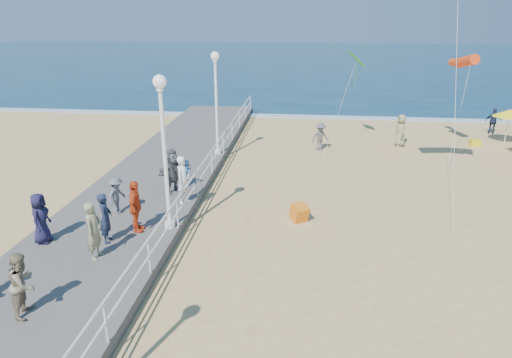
# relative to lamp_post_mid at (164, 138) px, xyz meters

# --- Properties ---
(ground) EXTENTS (160.00, 160.00, 0.00)m
(ground) POSITION_rel_lamp_post_mid_xyz_m (5.35, 0.00, -3.66)
(ground) COLOR #D9B571
(ground) RESTS_ON ground
(ocean) EXTENTS (160.00, 90.00, 0.05)m
(ocean) POSITION_rel_lamp_post_mid_xyz_m (5.35, 65.00, -3.65)
(ocean) COLOR #0C2E49
(ocean) RESTS_ON ground
(surf_line) EXTENTS (160.00, 1.20, 0.04)m
(surf_line) POSITION_rel_lamp_post_mid_xyz_m (5.35, 20.50, -3.63)
(surf_line) COLOR white
(surf_line) RESTS_ON ground
(boardwalk) EXTENTS (5.00, 44.00, 0.40)m
(boardwalk) POSITION_rel_lamp_post_mid_xyz_m (-2.15, 0.00, -3.46)
(boardwalk) COLOR #67635D
(boardwalk) RESTS_ON ground
(railing) EXTENTS (0.05, 42.00, 0.55)m
(railing) POSITION_rel_lamp_post_mid_xyz_m (0.30, 0.00, -2.41)
(railing) COLOR white
(railing) RESTS_ON boardwalk
(lamp_post_mid) EXTENTS (0.44, 0.44, 5.32)m
(lamp_post_mid) POSITION_rel_lamp_post_mid_xyz_m (0.00, 0.00, 0.00)
(lamp_post_mid) COLOR white
(lamp_post_mid) RESTS_ON boardwalk
(lamp_post_far) EXTENTS (0.44, 0.44, 5.32)m
(lamp_post_far) POSITION_rel_lamp_post_mid_xyz_m (0.00, 9.00, 0.00)
(lamp_post_far) COLOR white
(lamp_post_far) RESTS_ON boardwalk
(woman_holding_toddler) EXTENTS (0.66, 0.81, 1.92)m
(woman_holding_toddler) POSITION_rel_lamp_post_mid_xyz_m (-0.05, 2.24, -2.30)
(woman_holding_toddler) COLOR white
(woman_holding_toddler) RESTS_ON boardwalk
(toddler_held) EXTENTS (0.45, 0.51, 0.87)m
(toddler_held) POSITION_rel_lamp_post_mid_xyz_m (0.10, 2.39, -1.97)
(toddler_held) COLOR #3280BD
(toddler_held) RESTS_ON boardwalk
(spectator_0) EXTENTS (0.55, 0.70, 1.70)m
(spectator_0) POSITION_rel_lamp_post_mid_xyz_m (-1.73, -1.26, -2.41)
(spectator_0) COLOR #192239
(spectator_0) RESTS_ON boardwalk
(spectator_1) EXTENTS (0.75, 0.91, 1.70)m
(spectator_1) POSITION_rel_lamp_post_mid_xyz_m (-2.15, -5.17, -2.41)
(spectator_1) COLOR gray
(spectator_1) RESTS_ON boardwalk
(spectator_2) EXTENTS (0.71, 1.01, 1.42)m
(spectator_2) POSITION_rel_lamp_post_mid_xyz_m (-2.28, 0.97, -2.55)
(spectator_2) COLOR #5E5E63
(spectator_2) RESTS_ON boardwalk
(spectator_3) EXTENTS (0.59, 1.13, 1.84)m
(spectator_3) POSITION_rel_lamp_post_mid_xyz_m (-1.03, -0.42, -2.34)
(spectator_3) COLOR #CD4219
(spectator_3) RESTS_ON boardwalk
(spectator_4) EXTENTS (0.62, 0.88, 1.71)m
(spectator_4) POSITION_rel_lamp_post_mid_xyz_m (-3.83, -1.54, -2.40)
(spectator_4) COLOR #1A1937
(spectator_4) RESTS_ON boardwalk
(spectator_5) EXTENTS (1.35, 1.78, 1.87)m
(spectator_5) POSITION_rel_lamp_post_mid_xyz_m (-0.81, 3.30, -2.32)
(spectator_5) COLOR #505155
(spectator_5) RESTS_ON boardwalk
(spectator_6) EXTENTS (0.47, 0.69, 1.84)m
(spectator_6) POSITION_rel_lamp_post_mid_xyz_m (-1.64, -2.31, -2.34)
(spectator_6) COLOR gray
(spectator_6) RESTS_ON boardwalk
(beach_walker_a) EXTENTS (1.21, 0.98, 1.63)m
(beach_walker_a) POSITION_rel_lamp_post_mid_xyz_m (5.51, 11.52, -2.84)
(beach_walker_a) COLOR #555459
(beach_walker_a) RESTS_ON ground
(beach_walker_b) EXTENTS (1.05, 0.60, 1.68)m
(beach_walker_b) POSITION_rel_lamp_post_mid_xyz_m (16.87, 16.71, -2.82)
(beach_walker_b) COLOR #1C263E
(beach_walker_b) RESTS_ON ground
(beach_walker_c) EXTENTS (0.78, 1.04, 1.91)m
(beach_walker_c) POSITION_rel_lamp_post_mid_xyz_m (10.28, 13.03, -2.70)
(beach_walker_c) COLOR gray
(beach_walker_c) RESTS_ON ground
(box_kite) EXTENTS (0.84, 0.89, 0.74)m
(box_kite) POSITION_rel_lamp_post_mid_xyz_m (4.54, 1.81, -3.36)
(box_kite) COLOR #DE3D0D
(box_kite) RESTS_ON ground
(beach_umbrella) EXTENTS (1.90, 1.90, 2.14)m
(beach_umbrella) POSITION_rel_lamp_post_mid_xyz_m (16.72, 14.18, -1.75)
(beach_umbrella) COLOR white
(beach_umbrella) RESTS_ON ground
(beach_chair_right) EXTENTS (0.55, 0.55, 0.40)m
(beach_chair_right) POSITION_rel_lamp_post_mid_xyz_m (14.79, 13.54, -3.46)
(beach_chair_right) COLOR yellow
(beach_chair_right) RESTS_ON ground
(kite_windsock) EXTENTS (1.07, 3.04, 1.16)m
(kite_windsock) POSITION_rel_lamp_post_mid_xyz_m (13.09, 12.05, 1.43)
(kite_windsock) COLOR red
(kite_diamond_green) EXTENTS (1.05, 1.31, 0.83)m
(kite_diamond_green) POSITION_rel_lamp_post_mid_xyz_m (7.43, 13.28, 1.35)
(kite_diamond_green) COLOR green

